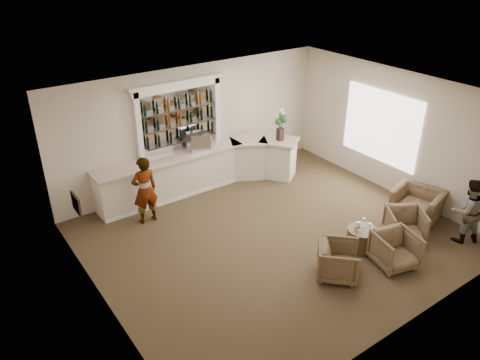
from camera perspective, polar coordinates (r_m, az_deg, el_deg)
name	(u,v)px	position (r m, az deg, el deg)	size (l,w,h in m)	color
ground	(275,237)	(10.94, 4.25, -6.91)	(8.00, 8.00, 0.00)	#503D28
room_shell	(264,132)	(10.43, 2.91, 5.90)	(8.04, 7.02, 3.32)	beige
bar_counter	(201,170)	(12.70, -4.79, 1.22)	(5.72, 1.80, 1.14)	white
back_bar_alcove	(179,117)	(12.33, -7.40, 7.61)	(2.64, 0.25, 3.00)	white
cocktail_table	(361,239)	(10.74, 14.59, -6.96)	(0.66, 0.66, 0.50)	#43311D
sommelier	(145,190)	(11.29, -11.54, -1.21)	(0.62, 0.41, 1.70)	gray
guest	(467,211)	(11.56, 25.97, -3.41)	(0.74, 0.58, 1.53)	gray
armchair_left	(338,261)	(9.75, 11.88, -9.60)	(0.80, 0.83, 0.75)	brown
armchair_center	(395,250)	(10.36, 18.40, -8.08)	(0.81, 0.84, 0.76)	brown
armchair_right	(405,225)	(11.27, 19.49, -5.21)	(0.80, 0.82, 0.75)	brown
armchair_far	(417,204)	(12.26, 20.76, -2.73)	(1.12, 0.98, 0.73)	brown
espresso_machine	(198,141)	(12.46, -5.11, 4.71)	(0.53, 0.45, 0.47)	silver
flower_vase	(281,122)	(12.96, 4.98, 7.01)	(0.25, 0.25, 0.94)	black
wine_glass_bar_left	(216,143)	(12.68, -2.90, 4.56)	(0.07, 0.07, 0.21)	white
wine_glass_bar_right	(189,149)	(12.35, -6.26, 3.80)	(0.07, 0.07, 0.21)	white
wine_glass_tbl_a	(359,226)	(10.48, 14.26, -5.51)	(0.07, 0.07, 0.21)	white
wine_glass_tbl_b	(364,222)	(10.66, 14.85, -5.00)	(0.07, 0.07, 0.21)	white
wine_glass_tbl_c	(369,227)	(10.51, 15.49, -5.59)	(0.07, 0.07, 0.21)	white
napkin_holder	(358,224)	(10.63, 14.15, -5.28)	(0.08, 0.08, 0.12)	white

